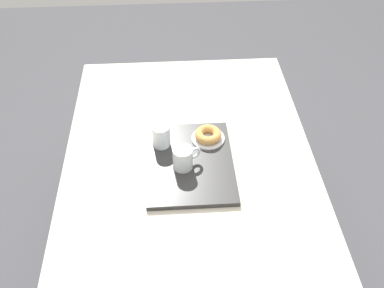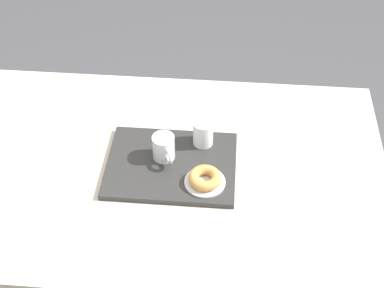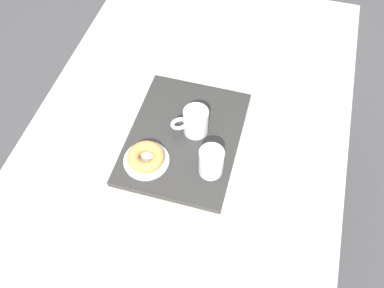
# 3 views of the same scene
# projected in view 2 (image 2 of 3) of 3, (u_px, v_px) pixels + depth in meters

# --- Properties ---
(dining_table) EXTENTS (1.49, 0.95, 0.77)m
(dining_table) POSITION_uv_depth(u_px,v_px,m) (161.00, 186.00, 1.88)
(dining_table) COLOR beige
(dining_table) RESTS_ON ground
(serving_tray) EXTENTS (0.42, 0.32, 0.02)m
(serving_tray) POSITION_uv_depth(u_px,v_px,m) (171.00, 165.00, 1.80)
(serving_tray) COLOR #2D2D2D
(serving_tray) RESTS_ON dining_table
(tea_mug_left) EXTENTS (0.08, 0.11, 0.09)m
(tea_mug_left) POSITION_uv_depth(u_px,v_px,m) (164.00, 148.00, 1.79)
(tea_mug_left) COLOR white
(tea_mug_left) RESTS_ON serving_tray
(water_glass_near) EXTENTS (0.07, 0.07, 0.09)m
(water_glass_near) POSITION_uv_depth(u_px,v_px,m) (203.00, 134.00, 1.84)
(water_glass_near) COLOR white
(water_glass_near) RESTS_ON serving_tray
(donut_plate_left) EXTENTS (0.13, 0.13, 0.01)m
(donut_plate_left) POSITION_uv_depth(u_px,v_px,m) (205.00, 182.00, 1.73)
(donut_plate_left) COLOR silver
(donut_plate_left) RESTS_ON serving_tray
(sugar_donut_left) EXTENTS (0.10, 0.10, 0.03)m
(sugar_donut_left) POSITION_uv_depth(u_px,v_px,m) (205.00, 178.00, 1.72)
(sugar_donut_left) COLOR tan
(sugar_donut_left) RESTS_ON donut_plate_left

